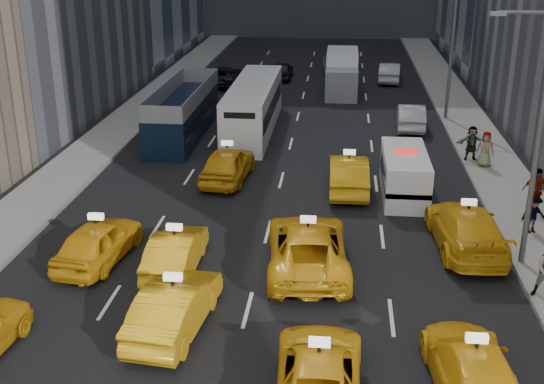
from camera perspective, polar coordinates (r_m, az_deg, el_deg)
The scene contains 28 objects.
sidewalk_west at distance 39.52m, azimuth -13.93°, elevation 4.09°, with size 3.00×90.00×0.15m, color gray.
sidewalk_east at distance 38.07m, azimuth 17.45°, elevation 3.09°, with size 3.00×90.00×0.15m, color gray.
curb_west at distance 39.05m, azimuth -11.92°, elevation 4.08°, with size 0.15×90.00×0.18m, color slate.
curb_east at distance 37.79m, azimuth 15.30°, elevation 3.21°, with size 0.15×90.00×0.18m, color slate.
streetlight_near at distance 24.30m, azimuth 21.22°, elevation 4.64°, with size 2.15×0.22×9.00m.
streetlight_far at distance 43.51m, azimuth 14.71°, elevation 12.11°, with size 2.15×0.22×9.00m.
taxi_9 at distance 20.69m, azimuth -8.15°, elevation -9.46°, with size 1.63×4.68×1.54m, color orange.
taxi_10 at distance 18.01m, azimuth 3.93°, elevation -14.78°, with size 2.23×4.83×1.34m, color orange.
taxi_11 at distance 18.67m, azimuth 16.46°, elevation -14.08°, with size 2.04×5.01×1.45m, color orange.
taxi_12 at distance 25.23m, azimuth -14.32°, elevation -4.06°, with size 1.82×4.52×1.54m, color orange.
taxi_13 at distance 24.12m, azimuth -8.06°, elevation -4.95°, with size 1.50×4.31×1.42m, color orange.
taxi_14 at distance 23.98m, azimuth 3.00°, elevation -4.60°, with size 2.74×5.95×1.65m, color orange.
taxi_15 at distance 26.42m, azimuth 15.94°, elevation -2.92°, with size 2.31×5.68×1.65m, color orange.
taxi_16 at distance 32.44m, azimuth -3.74°, elevation 2.35°, with size 1.93×4.79×1.63m, color orange.
taxi_17 at distance 31.28m, azimuth 6.43°, elevation 1.53°, with size 1.72×4.92×1.62m, color orange.
nypd_van at distance 31.05m, azimuth 11.01°, elevation 1.42°, with size 2.35×5.13×2.14m.
double_decker at distance 39.87m, azimuth -7.42°, elevation 6.74°, with size 3.43×10.28×2.93m.
city_bus at distance 40.51m, azimuth -1.56°, elevation 7.10°, with size 2.53×11.20×2.88m.
box_truck at distance 50.50m, azimuth 5.86°, elevation 9.86°, with size 3.10×6.79×2.99m.
misc_car_0 at distance 41.96m, azimuth 11.55°, elevation 6.22°, with size 1.57×4.51×1.49m, color #B9BCC2.
misc_car_1 at distance 53.23m, azimuth -4.11°, elevation 9.67°, with size 2.40×5.21×1.45m, color black.
misc_car_2 at distance 59.25m, azimuth 5.34°, elevation 10.81°, with size 2.05×5.04×1.46m, color gray.
misc_car_3 at distance 55.43m, azimuth 0.83°, elevation 10.15°, with size 1.63×4.06×1.38m, color black.
misc_car_4 at distance 55.11m, azimuth 9.81°, elevation 9.84°, with size 1.58×4.53×1.49m, color #A0A2A7.
pedestrian_2 at distance 28.28m, azimuth 21.04°, elevation -1.74°, with size 0.99×0.41×1.53m, color gray.
pedestrian_3 at distance 30.35m, azimuth 21.21°, elevation 0.15°, with size 1.12×0.51×1.91m, color gray.
pedestrian_4 at distance 35.48m, azimuth 17.41°, elevation 3.45°, with size 0.87×0.48×1.79m, color gray.
pedestrian_5 at distance 36.32m, azimuth 16.37°, elevation 3.95°, with size 1.64×0.47×1.77m, color gray.
Camera 1 is at (2.67, -10.55, 11.21)m, focal length 45.00 mm.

